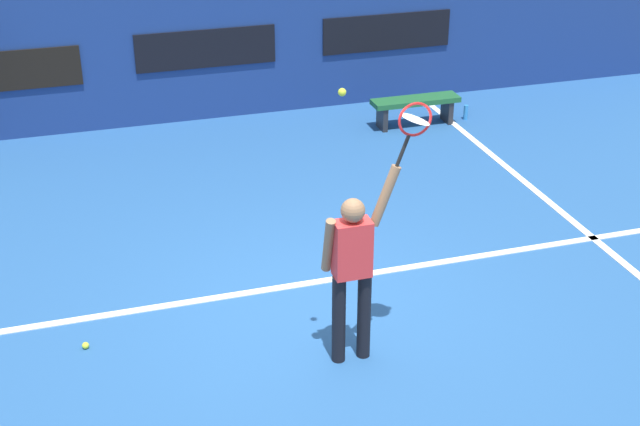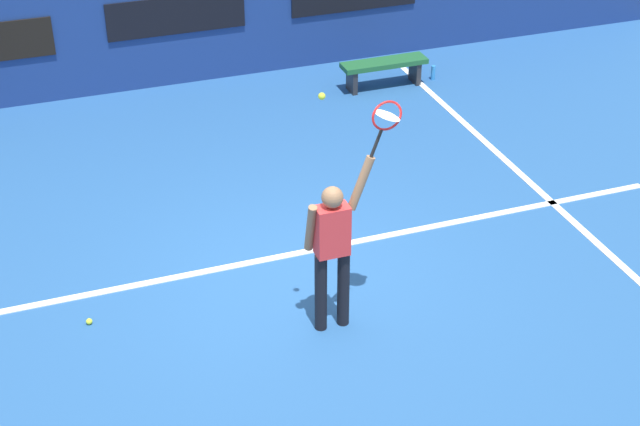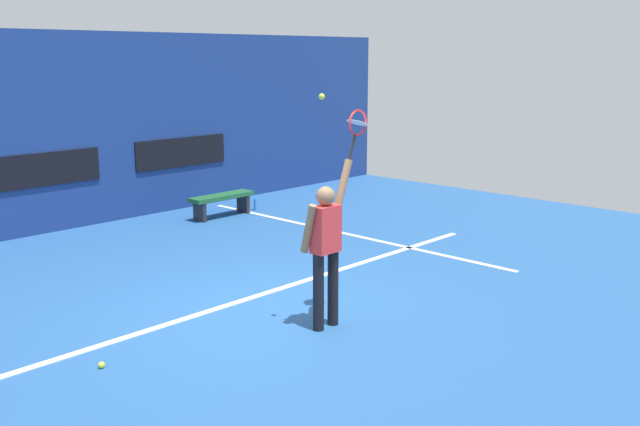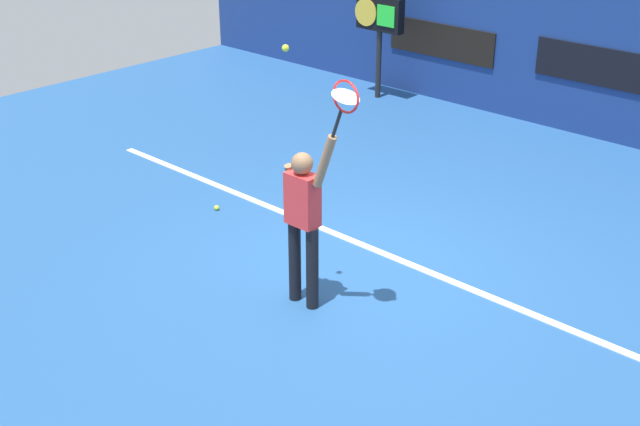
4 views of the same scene
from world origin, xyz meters
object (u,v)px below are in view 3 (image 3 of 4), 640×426
Objects in this scene: tennis_racket at (357,126)px; water_bottle at (255,204)px; tennis_ball at (322,97)px; court_bench at (222,200)px; spare_ball at (101,365)px; tennis_player at (326,244)px.

water_bottle is (3.29, 5.56, -2.22)m from tennis_racket.
tennis_racket is 0.77m from tennis_ball.
court_bench reaches higher than spare_ball.
tennis_racket reaches higher than water_bottle.
spare_ball is at bearing 157.29° from tennis_ball.
water_bottle is (3.97, 5.62, -2.59)m from tennis_ball.
tennis_ball is at bearing -174.42° from tennis_racket.
tennis_ball reaches higher than tennis_racket.
tennis_player is at bearing -117.94° from court_bench.
tennis_racket is 6.38m from court_bench.
spare_ball is (-2.43, 0.89, -0.98)m from tennis_player.
tennis_racket is at bearing -0.46° from tennis_player.
tennis_player is 3.15× the size of tennis_racket.
tennis_player is at bearing -20.06° from spare_ball.
tennis_ball is (-0.14, -0.07, 1.70)m from tennis_player.
tennis_racket is (0.53, -0.00, 1.33)m from tennis_player.
tennis_racket is 6.83m from water_bottle.
tennis_ball is at bearing -118.77° from court_bench.
court_bench is at bearing 66.52° from tennis_racket.
court_bench is at bearing 61.23° from tennis_ball.
water_bottle is at bearing 55.43° from tennis_player.
spare_ball is (-2.29, 0.96, -2.67)m from tennis_ball.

